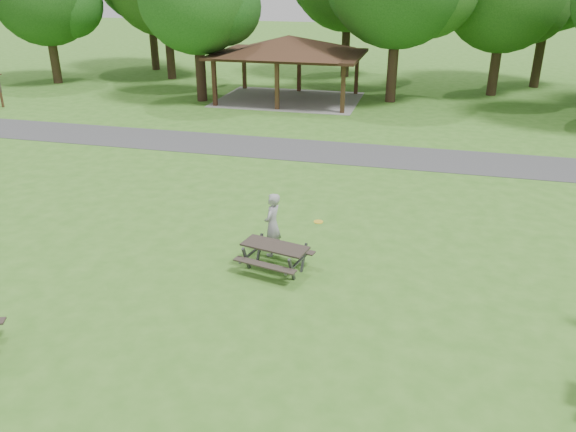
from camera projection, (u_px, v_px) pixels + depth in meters
The scene contains 6 objects.
ground at pixel (196, 341), 11.82m from camera, with size 160.00×160.00×0.00m, color #3B7421.
asphalt_path at pixel (322, 151), 24.26m from camera, with size 120.00×3.20×0.02m, color #404042.
pavilion at pixel (289, 47), 32.81m from camera, with size 8.60×7.01×3.76m.
picnic_table_middle at pixel (275, 251), 14.44m from camera, with size 1.96×1.71×0.74m.
frisbee_in_flight at pixel (318, 222), 14.44m from camera, with size 0.28×0.28×0.02m.
frisbee_thrower at pixel (272, 225), 15.13m from camera, with size 0.65×0.42×1.77m, color #959597.
Camera 1 is at (4.28, -9.00, 7.16)m, focal length 35.00 mm.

